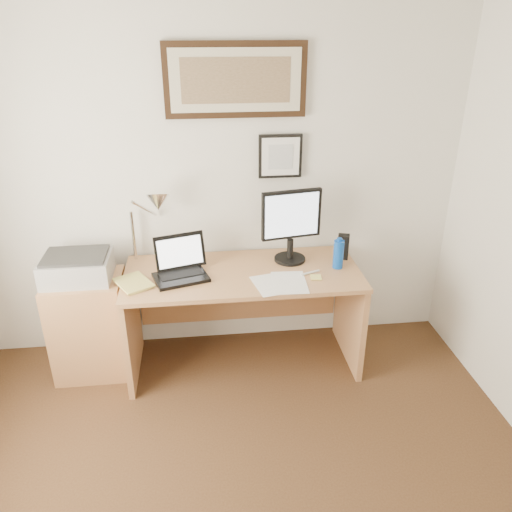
{
  "coord_description": "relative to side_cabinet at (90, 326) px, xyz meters",
  "views": [
    {
      "loc": [
        -0.11,
        -1.38,
        2.29
      ],
      "look_at": [
        0.22,
        1.43,
        0.96
      ],
      "focal_mm": 35.0,
      "sensor_mm": 36.0,
      "label": 1
    }
  ],
  "objects": [
    {
      "name": "wall_back",
      "position": [
        0.92,
        0.32,
        0.89
      ],
      "size": [
        3.5,
        0.02,
        2.5
      ],
      "primitive_type": "cube",
      "color": "white",
      "rests_on": "ground"
    },
    {
      "name": "side_cabinet",
      "position": [
        0.0,
        0.0,
        0.0
      ],
      "size": [
        0.5,
        0.4,
        0.73
      ],
      "primitive_type": "cube",
      "color": "#AE7649",
      "rests_on": "floor"
    },
    {
      "name": "water_bottle",
      "position": [
        1.73,
        -0.06,
        0.49
      ],
      "size": [
        0.07,
        0.07,
        0.2
      ],
      "primitive_type": "cylinder",
      "color": "#0D48B5",
      "rests_on": "desk"
    },
    {
      "name": "bottle_cap",
      "position": [
        1.73,
        -0.06,
        0.6
      ],
      "size": [
        0.04,
        0.04,
        0.02
      ],
      "primitive_type": "cylinder",
      "color": "#0D48B5",
      "rests_on": "water_bottle"
    },
    {
      "name": "speaker",
      "position": [
        1.8,
        0.08,
        0.47
      ],
      "size": [
        0.1,
        0.09,
        0.18
      ],
      "primitive_type": "cube",
      "rotation": [
        0.0,
        0.0,
        -0.31
      ],
      "color": "black",
      "rests_on": "desk"
    },
    {
      "name": "paper_sheet_a",
      "position": [
        1.23,
        -0.25,
        0.39
      ],
      "size": [
        0.26,
        0.32,
        0.0
      ],
      "primitive_type": "cube",
      "rotation": [
        0.0,
        0.0,
        0.21
      ],
      "color": "white",
      "rests_on": "desk"
    },
    {
      "name": "paper_sheet_b",
      "position": [
        1.36,
        -0.24,
        0.39
      ],
      "size": [
        0.23,
        0.32,
        0.0
      ],
      "primitive_type": "cube",
      "rotation": [
        0.0,
        0.0,
        -0.05
      ],
      "color": "white",
      "rests_on": "desk"
    },
    {
      "name": "sticky_pad",
      "position": [
        1.54,
        -0.2,
        0.39
      ],
      "size": [
        0.08,
        0.08,
        0.01
      ],
      "primitive_type": "cube",
      "rotation": [
        0.0,
        0.0,
        -0.12
      ],
      "color": "#F7F075",
      "rests_on": "desk"
    },
    {
      "name": "marker_pen",
      "position": [
        1.52,
        -0.13,
        0.39
      ],
      "size": [
        0.14,
        0.06,
        0.02
      ],
      "primitive_type": "cylinder",
      "rotation": [
        0.0,
        1.57,
        0.35
      ],
      "color": "silver",
      "rests_on": "desk"
    },
    {
      "name": "book",
      "position": [
        0.27,
        -0.2,
        0.39
      ],
      "size": [
        0.29,
        0.32,
        0.02
      ],
      "primitive_type": "imported",
      "rotation": [
        0.0,
        0.0,
        0.52
      ],
      "color": "#CBC05F",
      "rests_on": "desk"
    },
    {
      "name": "desk",
      "position": [
        1.07,
        0.04,
        0.15
      ],
      "size": [
        1.6,
        0.7,
        0.75
      ],
      "color": "#AE7649",
      "rests_on": "floor"
    },
    {
      "name": "laptop",
      "position": [
        0.66,
        -0.06,
        0.44
      ],
      "size": [
        0.39,
        0.38,
        0.26
      ],
      "color": "black",
      "rests_on": "desk"
    },
    {
      "name": "lcd_monitor",
      "position": [
        1.42,
        0.08,
        0.68
      ],
      "size": [
        0.42,
        0.22,
        0.52
      ],
      "color": "black",
      "rests_on": "desk"
    },
    {
      "name": "printer",
      "position": [
        -0.02,
        0.01,
        0.45
      ],
      "size": [
        0.44,
        0.34,
        0.18
      ],
      "color": "#A3A2A5",
      "rests_on": "side_cabinet"
    },
    {
      "name": "desk_lamp",
      "position": [
        0.51,
        0.13,
        0.82
      ],
      "size": [
        0.29,
        0.27,
        0.53
      ],
      "color": "silver",
      "rests_on": "desk"
    },
    {
      "name": "picture_large",
      "position": [
        1.07,
        0.29,
        1.59
      ],
      "size": [
        0.92,
        0.04,
        0.47
      ],
      "color": "black",
      "rests_on": "wall_back"
    },
    {
      "name": "picture_small",
      "position": [
        1.37,
        0.29,
        1.09
      ],
      "size": [
        0.3,
        0.03,
        0.3
      ],
      "color": "black",
      "rests_on": "wall_back"
    }
  ]
}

